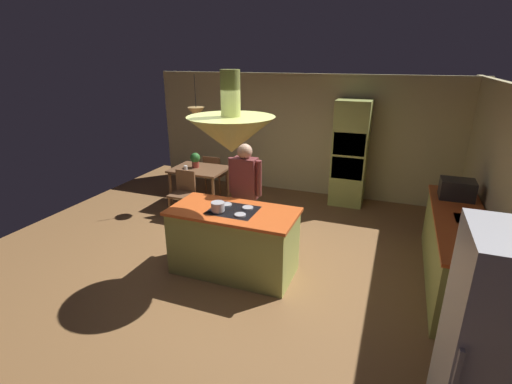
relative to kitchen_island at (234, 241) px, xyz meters
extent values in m
plane|color=olive|center=(0.00, 0.20, -0.47)|extent=(8.16, 8.16, 0.00)
cube|color=beige|center=(0.00, 3.65, 0.81)|extent=(6.80, 0.10, 2.55)
cube|color=beige|center=(3.25, 0.60, 0.81)|extent=(0.10, 7.20, 2.55)
cube|color=#A8B259|center=(0.00, 0.00, -0.02)|extent=(1.67, 0.80, 0.89)
cube|color=#E05B23|center=(0.00, 0.00, 0.44)|extent=(1.73, 0.86, 0.04)
cube|color=black|center=(0.00, 0.00, 0.46)|extent=(0.64, 0.52, 0.01)
cylinder|color=#B2B2B7|center=(-0.16, -0.13, 0.47)|extent=(0.15, 0.15, 0.02)
cylinder|color=#B2B2B7|center=(0.16, -0.13, 0.47)|extent=(0.15, 0.15, 0.02)
cylinder|color=#B2B2B7|center=(-0.16, 0.13, 0.47)|extent=(0.15, 0.15, 0.02)
cylinder|color=#B2B2B7|center=(0.16, 0.13, 0.47)|extent=(0.15, 0.15, 0.02)
cube|color=#A8B259|center=(2.84, 0.80, -0.02)|extent=(0.62, 2.58, 0.89)
cube|color=#E05B23|center=(2.84, 0.80, 0.44)|extent=(0.66, 2.62, 0.04)
cube|color=#B2B2B7|center=(3.00, 0.80, 0.38)|extent=(0.48, 0.36, 0.16)
cube|color=#A8B259|center=(1.10, 3.25, 0.58)|extent=(0.66, 0.62, 2.10)
cube|color=black|center=(1.10, 2.96, 0.83)|extent=(0.60, 0.04, 0.44)
cube|color=black|center=(1.10, 2.96, 0.35)|extent=(0.60, 0.04, 0.44)
cube|color=silver|center=(2.80, -1.70, 0.46)|extent=(0.72, 0.70, 1.85)
cube|color=#B2B2B7|center=(2.47, -2.07, 0.55)|extent=(0.03, 0.04, 0.36)
cube|color=brown|center=(-1.70, 2.10, 0.27)|extent=(1.07, 0.82, 0.04)
cylinder|color=brown|center=(-2.18, 1.75, -0.11)|extent=(0.06, 0.06, 0.72)
cylinder|color=brown|center=(-1.22, 1.75, -0.11)|extent=(0.06, 0.06, 0.72)
cylinder|color=brown|center=(-2.18, 2.45, -0.11)|extent=(0.06, 0.06, 0.72)
cylinder|color=brown|center=(-1.22, 2.45, -0.11)|extent=(0.06, 0.06, 0.72)
cylinder|color=tan|center=(-0.21, 0.70, -0.05)|extent=(0.14, 0.14, 0.83)
cylinder|color=tan|center=(-0.03, 0.70, -0.05)|extent=(0.14, 0.14, 0.83)
cube|color=brown|center=(-0.12, 0.70, 0.68)|extent=(0.36, 0.22, 0.64)
cylinder|color=brown|center=(-0.34, 0.70, 0.71)|extent=(0.09, 0.09, 0.54)
cylinder|color=brown|center=(0.10, 0.70, 0.71)|extent=(0.09, 0.09, 0.54)
sphere|color=tan|center=(-0.12, 0.70, 1.10)|extent=(0.22, 0.22, 0.22)
cone|color=#A8B259|center=(0.00, 0.00, 1.49)|extent=(1.10, 1.10, 0.45)
cylinder|color=#A8B259|center=(0.00, 0.00, 1.99)|extent=(0.24, 0.24, 0.55)
cone|color=#E0B266|center=(-1.70, 2.10, 1.39)|extent=(0.32, 0.32, 0.22)
cylinder|color=black|center=(-1.70, 2.10, 1.80)|extent=(0.01, 0.01, 0.60)
cube|color=brown|center=(-1.70, 1.39, -0.03)|extent=(0.40, 0.40, 0.04)
cube|color=brown|center=(-1.70, 1.57, 0.19)|extent=(0.40, 0.04, 0.42)
cylinder|color=brown|center=(-1.87, 1.22, -0.25)|extent=(0.04, 0.04, 0.43)
cylinder|color=brown|center=(-1.53, 1.22, -0.25)|extent=(0.04, 0.04, 0.43)
cylinder|color=brown|center=(-1.87, 1.56, -0.25)|extent=(0.04, 0.04, 0.43)
cylinder|color=brown|center=(-1.53, 1.56, -0.25)|extent=(0.04, 0.04, 0.43)
cube|color=brown|center=(-1.70, 2.81, -0.03)|extent=(0.40, 0.40, 0.04)
cube|color=brown|center=(-1.70, 2.63, 0.19)|extent=(0.40, 0.04, 0.42)
cylinder|color=brown|center=(-1.53, 2.98, -0.25)|extent=(0.04, 0.04, 0.43)
cylinder|color=brown|center=(-1.87, 2.98, -0.25)|extent=(0.04, 0.04, 0.43)
cylinder|color=brown|center=(-1.53, 2.64, -0.25)|extent=(0.04, 0.04, 0.43)
cylinder|color=brown|center=(-1.87, 2.64, -0.25)|extent=(0.04, 0.04, 0.43)
cylinder|color=#99382D|center=(-1.81, 2.14, 0.35)|extent=(0.14, 0.14, 0.12)
sphere|color=#2D722D|center=(-1.81, 2.14, 0.49)|extent=(0.20, 0.20, 0.20)
cylinder|color=white|center=(-1.89, 1.89, 0.34)|extent=(0.07, 0.07, 0.09)
cylinder|color=silver|center=(2.84, 0.15, 0.53)|extent=(0.12, 0.12, 0.15)
cylinder|color=silver|center=(2.84, 0.33, 0.54)|extent=(0.10, 0.10, 0.17)
cube|color=#232326|center=(2.84, 1.58, 0.60)|extent=(0.46, 0.36, 0.28)
cylinder|color=#B2B2B7|center=(-0.16, -0.13, 0.54)|extent=(0.18, 0.18, 0.12)
camera|label=1|loc=(1.94, -4.19, 2.40)|focal=26.09mm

